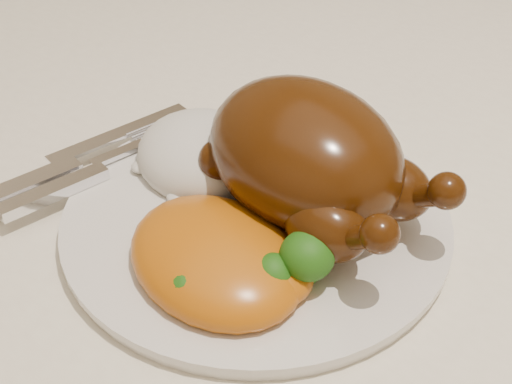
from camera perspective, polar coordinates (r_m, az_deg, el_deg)
The scene contains 7 objects.
dining_table at distance 0.71m, azimuth 12.92°, elevation -1.59°, with size 1.60×0.90×0.76m.
tablecloth at distance 0.67m, azimuth 13.79°, elevation 3.22°, with size 1.73×1.03×0.18m.
dinner_plate at distance 0.52m, azimuth 0.00°, elevation -2.24°, with size 0.28×0.28×0.01m, color silver.
roast_chicken at distance 0.49m, azimuth 4.23°, elevation 2.78°, with size 0.20×0.14×0.10m.
rice_mound at distance 0.56m, azimuth -4.21°, elevation 2.89°, with size 0.13×0.12×0.06m.
mac_and_cheese at distance 0.46m, azimuth -2.16°, elevation -5.55°, with size 0.15×0.13×0.06m.
cutlery at distance 0.57m, azimuth -14.59°, elevation 1.69°, with size 0.06×0.20×0.01m.
Camera 1 is at (0.21, -0.52, 1.11)m, focal length 50.00 mm.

